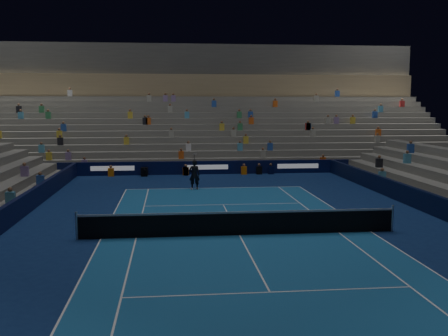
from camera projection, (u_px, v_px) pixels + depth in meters
ground at (239, 235)px, 20.78m from camera, size 90.00×90.00×0.00m
court_surface at (239, 235)px, 20.78m from camera, size 10.97×23.77×0.01m
sponsor_barrier_far at (207, 168)px, 38.98m from camera, size 44.00×0.25×1.00m
grandstand_main at (200, 125)px, 47.90m from camera, size 44.00×15.20×11.20m
tennis_net at (240, 223)px, 20.71m from camera, size 12.90×0.10×1.10m
tennis_player at (194, 175)px, 31.90m from camera, size 0.70×0.49×1.84m
broadcast_camera at (144, 172)px, 37.90m from camera, size 0.52×0.96×0.64m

